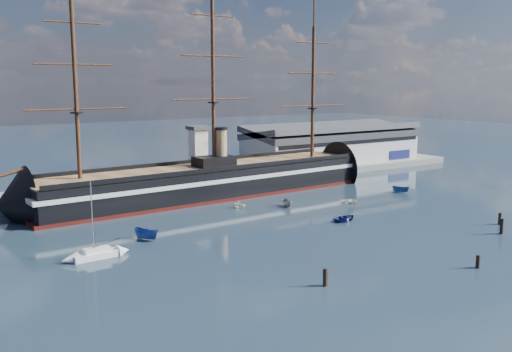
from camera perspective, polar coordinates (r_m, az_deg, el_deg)
ground at (r=129.20m, az=0.07°, el=-3.50°), size 600.00×600.00×0.00m
quay at (r=164.35m, az=-4.08°, el=-0.73°), size 180.00×18.00×2.00m
warehouse at (r=194.40m, az=7.65°, el=3.16°), size 63.00×21.00×11.60m
quay_tower at (r=156.94m, az=-5.79°, el=2.37°), size 5.00×5.00×15.00m
warship at (r=143.53m, az=-5.49°, el=-0.59°), size 113.27×20.73×53.94m
sailboat at (r=98.51m, az=-15.62°, el=-7.47°), size 8.19×2.81×12.92m
motorboat_a at (r=107.86m, az=-10.88°, el=-6.28°), size 7.03×4.88×2.65m
motorboat_b at (r=121.52m, az=8.92°, el=-4.44°), size 1.99×3.81×1.70m
motorboat_c at (r=133.40m, az=3.15°, el=-3.10°), size 5.72×3.55×2.15m
motorboat_d at (r=132.01m, az=-1.68°, el=-3.22°), size 5.80×4.42×1.95m
motorboat_e at (r=139.00m, az=9.58°, el=-2.71°), size 2.91×3.25×1.46m
motorboat_f at (r=155.26m, az=14.26°, el=-1.60°), size 5.71×4.10×2.15m
piling_near_left at (r=83.46m, az=6.91°, el=-10.88°), size 0.64×0.64×3.33m
piling_near_mid at (r=96.83m, az=21.26°, el=-8.58°), size 0.64×0.64×2.83m
piling_near_right at (r=119.43m, az=23.31°, el=-5.35°), size 0.64×0.64×3.75m
piling_far_right at (r=127.04m, az=23.16°, el=-4.49°), size 0.64×0.64×3.17m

